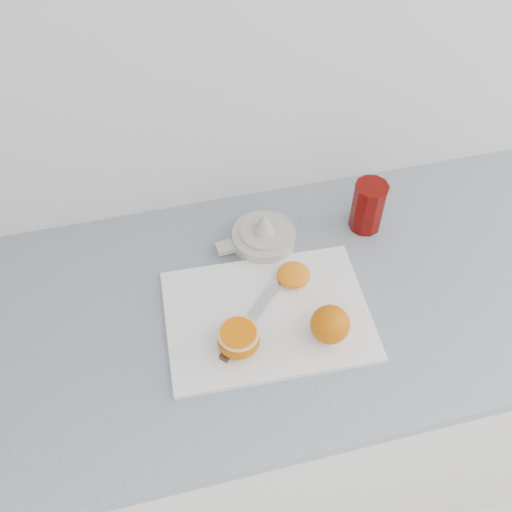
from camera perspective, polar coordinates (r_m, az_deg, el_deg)
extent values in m
cube|color=white|center=(1.56, 6.67, -13.02)|extent=(2.23, 0.60, 0.86)
cube|color=#A2ACB4|center=(1.18, 8.59, -3.20)|extent=(2.29, 0.64, 0.03)
cube|color=white|center=(1.11, 1.15, -5.95)|extent=(0.40, 0.30, 0.01)
sphere|color=#D35F00|center=(1.05, 7.42, -6.81)|extent=(0.07, 0.07, 0.07)
ellipsoid|color=#D35F00|center=(1.05, -1.74, -8.41)|extent=(0.08, 0.08, 0.04)
cylinder|color=#ECCE88|center=(1.03, -1.77, -7.75)|extent=(0.08, 0.08, 0.00)
cylinder|color=#FF7C00|center=(1.02, -1.78, -7.67)|extent=(0.07, 0.07, 0.00)
ellipsoid|color=orange|center=(1.14, 3.78, -1.89)|extent=(0.07, 0.07, 0.03)
cylinder|color=gold|center=(1.13, 3.80, -1.63)|extent=(0.05, 0.05, 0.00)
cube|color=#4F2A1B|center=(1.06, -2.03, -8.52)|extent=(0.07, 0.08, 0.01)
cube|color=#B7B7BC|center=(1.11, 0.71, -4.63)|extent=(0.09, 0.10, 0.00)
cylinder|color=#B7B7BC|center=(1.06, -2.03, -8.52)|extent=(0.01, 0.01, 0.01)
cylinder|color=beige|center=(1.21, 0.79, 1.78)|extent=(0.14, 0.14, 0.03)
cylinder|color=beige|center=(1.20, 0.80, 2.43)|extent=(0.10, 0.10, 0.01)
cone|color=beige|center=(1.18, 0.82, 3.37)|extent=(0.05, 0.05, 0.05)
cube|color=beige|center=(1.20, -2.96, 0.88)|extent=(0.05, 0.03, 0.01)
ellipsoid|color=#C5670B|center=(1.19, 1.44, 2.50)|extent=(0.01, 0.01, 0.00)
ellipsoid|color=#C5670B|center=(1.20, 0.05, 2.86)|extent=(0.01, 0.01, 0.00)
ellipsoid|color=#C5670B|center=(1.19, 0.92, 2.12)|extent=(0.01, 0.01, 0.00)
ellipsoid|color=#C5670B|center=(1.20, 1.48, 3.06)|extent=(0.01, 0.01, 0.00)
cylinder|color=#620502|center=(1.25, 11.13, 4.84)|extent=(0.07, 0.07, 0.11)
cylinder|color=#FE640F|center=(1.28, 10.84, 3.44)|extent=(0.06, 0.06, 0.02)
cylinder|color=#620502|center=(1.20, 11.55, 6.82)|extent=(0.07, 0.07, 0.00)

